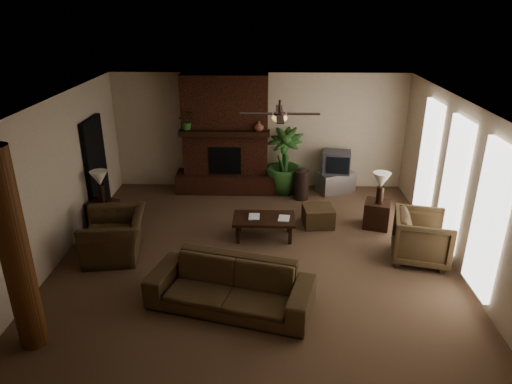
{
  "coord_description": "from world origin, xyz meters",
  "views": [
    {
      "loc": [
        0.21,
        -7.39,
        4.33
      ],
      "look_at": [
        0.0,
        0.4,
        1.1
      ],
      "focal_mm": 32.49,
      "sensor_mm": 36.0,
      "label": 1
    }
  ],
  "objects_px": {
    "ottoman": "(318,216)",
    "lamp_left": "(100,181)",
    "side_table_left": "(104,214)",
    "sofa": "(230,279)",
    "floor_plant": "(284,175)",
    "floor_vase": "(301,181)",
    "side_table_right": "(377,214)",
    "log_column": "(15,253)",
    "armchair_left": "(114,228)",
    "tv_stand": "(336,182)",
    "armchair_right": "(423,236)",
    "coffee_table": "(264,220)",
    "lamp_right": "(381,182)"
  },
  "relations": [
    {
      "from": "ottoman",
      "to": "lamp_left",
      "type": "relative_size",
      "value": 0.92
    },
    {
      "from": "side_table_left",
      "to": "sofa",
      "type": "bearing_deg",
      "value": -43.21
    },
    {
      "from": "floor_plant",
      "to": "floor_vase",
      "type": "bearing_deg",
      "value": -46.26
    },
    {
      "from": "lamp_left",
      "to": "side_table_right",
      "type": "bearing_deg",
      "value": 1.16
    },
    {
      "from": "log_column",
      "to": "floor_vase",
      "type": "distance_m",
      "value": 6.51
    },
    {
      "from": "side_table_left",
      "to": "lamp_left",
      "type": "xyz_separation_m",
      "value": [
        0.0,
        0.02,
        0.73
      ]
    },
    {
      "from": "armchair_left",
      "to": "side_table_left",
      "type": "relative_size",
      "value": 2.21
    },
    {
      "from": "tv_stand",
      "to": "log_column",
      "type": "bearing_deg",
      "value": -153.96
    },
    {
      "from": "tv_stand",
      "to": "ottoman",
      "type": "bearing_deg",
      "value": -131.08
    },
    {
      "from": "log_column",
      "to": "sofa",
      "type": "distance_m",
      "value": 2.91
    },
    {
      "from": "armchair_right",
      "to": "coffee_table",
      "type": "xyz_separation_m",
      "value": [
        -2.81,
        0.79,
        -0.12
      ]
    },
    {
      "from": "log_column",
      "to": "coffee_table",
      "type": "relative_size",
      "value": 2.33
    },
    {
      "from": "ottoman",
      "to": "side_table_right",
      "type": "bearing_deg",
      "value": -1.77
    },
    {
      "from": "floor_vase",
      "to": "coffee_table",
      "type": "bearing_deg",
      "value": -113.58
    },
    {
      "from": "sofa",
      "to": "side_table_left",
      "type": "height_order",
      "value": "sofa"
    },
    {
      "from": "floor_vase",
      "to": "tv_stand",
      "type": "bearing_deg",
      "value": 28.44
    },
    {
      "from": "side_table_left",
      "to": "floor_vase",
      "type": "bearing_deg",
      "value": 20.46
    },
    {
      "from": "armchair_right",
      "to": "lamp_right",
      "type": "relative_size",
      "value": 1.51
    },
    {
      "from": "ottoman",
      "to": "side_table_left",
      "type": "xyz_separation_m",
      "value": [
        -4.41,
        -0.17,
        0.08
      ]
    },
    {
      "from": "floor_vase",
      "to": "lamp_left",
      "type": "distance_m",
      "value": 4.46
    },
    {
      "from": "ottoman",
      "to": "lamp_right",
      "type": "relative_size",
      "value": 0.92
    },
    {
      "from": "log_column",
      "to": "tv_stand",
      "type": "xyz_separation_m",
      "value": [
        4.81,
        5.55,
        -1.15
      ]
    },
    {
      "from": "coffee_table",
      "to": "lamp_right",
      "type": "xyz_separation_m",
      "value": [
        2.31,
        0.48,
        0.63
      ]
    },
    {
      "from": "coffee_table",
      "to": "log_column",
      "type": "bearing_deg",
      "value": -134.71
    },
    {
      "from": "armchair_left",
      "to": "floor_vase",
      "type": "bearing_deg",
      "value": 118.14
    },
    {
      "from": "sofa",
      "to": "tv_stand",
      "type": "relative_size",
      "value": 2.89
    },
    {
      "from": "floor_plant",
      "to": "tv_stand",
      "type": "bearing_deg",
      "value": 2.24
    },
    {
      "from": "log_column",
      "to": "sofa",
      "type": "relative_size",
      "value": 1.14
    },
    {
      "from": "sofa",
      "to": "lamp_left",
      "type": "distance_m",
      "value": 3.91
    },
    {
      "from": "side_table_left",
      "to": "lamp_left",
      "type": "bearing_deg",
      "value": 90.0
    },
    {
      "from": "side_table_right",
      "to": "lamp_right",
      "type": "height_order",
      "value": "lamp_right"
    },
    {
      "from": "armchair_left",
      "to": "lamp_right",
      "type": "height_order",
      "value": "lamp_right"
    },
    {
      "from": "ottoman",
      "to": "floor_vase",
      "type": "distance_m",
      "value": 1.42
    },
    {
      "from": "sofa",
      "to": "tv_stand",
      "type": "xyz_separation_m",
      "value": [
        2.2,
        4.66,
        -0.23
      ]
    },
    {
      "from": "log_column",
      "to": "side_table_left",
      "type": "xyz_separation_m",
      "value": [
        -0.2,
        3.53,
        -1.12
      ]
    },
    {
      "from": "side_table_right",
      "to": "side_table_left",
      "type": "bearing_deg",
      "value": -178.64
    },
    {
      "from": "armchair_left",
      "to": "coffee_table",
      "type": "xyz_separation_m",
      "value": [
        2.7,
        0.74,
        -0.16
      ]
    },
    {
      "from": "log_column",
      "to": "ottoman",
      "type": "height_order",
      "value": "log_column"
    },
    {
      "from": "tv_stand",
      "to": "lamp_right",
      "type": "bearing_deg",
      "value": -95.98
    },
    {
      "from": "floor_vase",
      "to": "lamp_right",
      "type": "xyz_separation_m",
      "value": [
        1.46,
        -1.47,
        0.57
      ]
    },
    {
      "from": "coffee_table",
      "to": "ottoman",
      "type": "relative_size",
      "value": 2.0
    },
    {
      "from": "tv_stand",
      "to": "side_table_right",
      "type": "distance_m",
      "value": 1.98
    },
    {
      "from": "armchair_left",
      "to": "ottoman",
      "type": "relative_size",
      "value": 2.02
    },
    {
      "from": "lamp_left",
      "to": "lamp_right",
      "type": "distance_m",
      "value": 5.61
    },
    {
      "from": "armchair_right",
      "to": "tv_stand",
      "type": "height_order",
      "value": "armchair_right"
    },
    {
      "from": "lamp_left",
      "to": "side_table_right",
      "type": "height_order",
      "value": "lamp_left"
    },
    {
      "from": "armchair_left",
      "to": "side_table_left",
      "type": "bearing_deg",
      "value": -161.38
    },
    {
      "from": "sofa",
      "to": "lamp_right",
      "type": "height_order",
      "value": "lamp_right"
    },
    {
      "from": "ottoman",
      "to": "coffee_table",
      "type": "bearing_deg",
      "value": -152.75
    },
    {
      "from": "armchair_left",
      "to": "tv_stand",
      "type": "bearing_deg",
      "value": 116.56
    }
  ]
}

